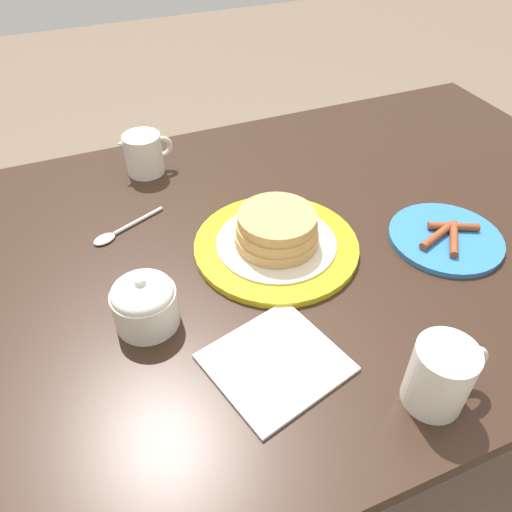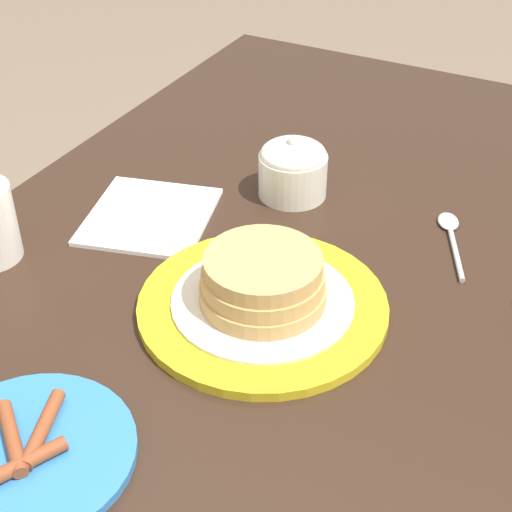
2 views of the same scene
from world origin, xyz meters
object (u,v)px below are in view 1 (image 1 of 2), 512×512
object	(u,v)px
coffee_mug	(442,375)
napkin	(275,363)
spoon	(117,232)
side_plate_bacon	(446,237)
creamer_pitcher	(143,153)
pancake_plate	(276,237)
sugar_bowl	(144,302)

from	to	relation	value
coffee_mug	napkin	distance (m)	0.21
spoon	side_plate_bacon	bearing A→B (deg)	-24.27
creamer_pitcher	spoon	bearing A→B (deg)	-117.51
pancake_plate	coffee_mug	world-z (taller)	coffee_mug
creamer_pitcher	napkin	size ratio (longest dim) A/B	0.56
pancake_plate	napkin	size ratio (longest dim) A/B	1.39
side_plate_bacon	spoon	size ratio (longest dim) A/B	1.38
napkin	spoon	distance (m)	0.39
side_plate_bacon	spoon	xyz separation A→B (m)	(-0.53, 0.24, -0.00)
side_plate_bacon	sugar_bowl	distance (m)	0.53
coffee_mug	spoon	xyz separation A→B (m)	(-0.31, 0.49, -0.05)
pancake_plate	creamer_pitcher	world-z (taller)	creamer_pitcher
creamer_pitcher	spoon	xyz separation A→B (m)	(-0.10, -0.18, -0.04)
napkin	pancake_plate	bearing A→B (deg)	65.59
napkin	spoon	xyz separation A→B (m)	(-0.15, 0.36, 0.00)
creamer_pitcher	sugar_bowl	bearing A→B (deg)	-102.73
creamer_pitcher	spoon	distance (m)	0.21
coffee_mug	sugar_bowl	bearing A→B (deg)	139.16
pancake_plate	napkin	xyz separation A→B (m)	(-0.10, -0.22, -0.02)
creamer_pitcher	sugar_bowl	world-z (taller)	creamer_pitcher
coffee_mug	napkin	size ratio (longest dim) A/B	0.54
pancake_plate	sugar_bowl	size ratio (longest dim) A/B	3.00
coffee_mug	spoon	size ratio (longest dim) A/B	0.78
pancake_plate	spoon	bearing A→B (deg)	149.40
sugar_bowl	creamer_pitcher	bearing A→B (deg)	77.27
sugar_bowl	spoon	world-z (taller)	sugar_bowl
pancake_plate	spoon	size ratio (longest dim) A/B	1.99
pancake_plate	sugar_bowl	distance (m)	0.25
side_plate_bacon	napkin	xyz separation A→B (m)	(-0.38, -0.13, -0.00)
sugar_bowl	napkin	size ratio (longest dim) A/B	0.46
coffee_mug	creamer_pitcher	xyz separation A→B (m)	(-0.22, 0.67, -0.01)
side_plate_bacon	coffee_mug	size ratio (longest dim) A/B	1.78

